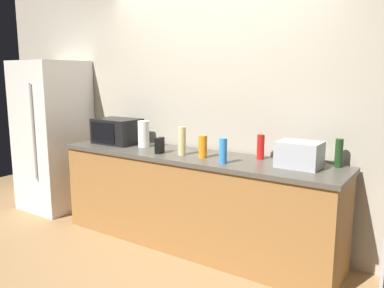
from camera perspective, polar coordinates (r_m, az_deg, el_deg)
ground_plane at (r=3.64m, az=-3.66°, el=-16.65°), size 8.00×8.00×0.00m
back_wall at (r=3.93m, az=3.35°, el=5.90°), size 6.40×0.10×2.70m
counter_run at (r=3.77m, az=-0.00°, el=-8.24°), size 2.84×0.64×0.90m
refrigerator at (r=5.07m, az=-19.62°, el=1.15°), size 0.72×0.73×1.80m
microwave at (r=4.30m, az=-10.91°, el=1.87°), size 0.48×0.35×0.27m
toaster_oven at (r=3.25m, az=15.45°, el=-1.48°), size 0.34×0.26×0.21m
paper_towel_roll at (r=4.05m, az=-7.10°, el=1.47°), size 0.12×0.12×0.27m
cordless_phone at (r=3.71m, az=-4.76°, el=-0.20°), size 0.07×0.12×0.15m
bottle_spray_cleaner at (r=3.27m, az=4.58°, el=-1.01°), size 0.07×0.07×0.22m
bottle_hot_sauce at (r=3.49m, az=10.02°, el=-0.42°), size 0.07×0.07×0.22m
bottle_wine at (r=3.34m, az=20.69°, el=-1.25°), size 0.06×0.06×0.23m
bottle_dish_soap at (r=3.49m, az=1.60°, el=-0.39°), size 0.08×0.08×0.20m
bottle_vinegar at (r=3.61m, az=-1.49°, el=0.45°), size 0.08×0.08×0.26m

